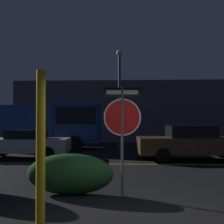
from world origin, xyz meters
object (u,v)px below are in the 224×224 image
(passing_car_1, at_px, (24,144))
(passing_car_2, at_px, (193,143))
(street_lamp, at_px, (119,89))
(delivery_truck, at_px, (48,123))
(stop_sign, at_px, (122,118))
(hedge_bush_1, at_px, (70,174))
(yellow_pole_left, at_px, (41,147))

(passing_car_1, relative_size, passing_car_2, 0.83)
(passing_car_2, xyz_separation_m, street_lamp, (-3.37, 4.54, 2.78))
(delivery_truck, bearing_deg, passing_car_2, 57.46)
(stop_sign, height_order, passing_car_1, stop_sign)
(stop_sign, relative_size, passing_car_1, 0.60)
(passing_car_2, relative_size, delivery_truck, 0.75)
(stop_sign, distance_m, delivery_truck, 12.28)
(delivery_truck, distance_m, street_lamp, 4.75)
(delivery_truck, relative_size, street_lamp, 1.15)
(hedge_bush_1, bearing_deg, stop_sign, -4.39)
(passing_car_1, height_order, street_lamp, street_lamp)
(passing_car_1, xyz_separation_m, passing_car_2, (7.56, -0.17, 0.08))
(delivery_truck, bearing_deg, stop_sign, 21.86)
(stop_sign, distance_m, street_lamp, 11.25)
(yellow_pole_left, bearing_deg, delivery_truck, 104.20)
(yellow_pole_left, distance_m, hedge_bush_1, 2.24)
(stop_sign, distance_m, passing_car_1, 8.23)
(hedge_bush_1, height_order, street_lamp, street_lamp)
(stop_sign, bearing_deg, passing_car_2, 64.35)
(street_lamp, bearing_deg, stop_sign, -87.92)
(passing_car_2, xyz_separation_m, delivery_truck, (-7.68, 4.77, 0.80))
(yellow_pole_left, bearing_deg, hedge_bush_1, 86.99)
(stop_sign, distance_m, hedge_bush_1, 1.80)
(stop_sign, xyz_separation_m, passing_car_1, (-4.59, 6.74, -1.12))
(passing_car_2, bearing_deg, passing_car_1, -95.09)
(passing_car_1, bearing_deg, passing_car_2, -93.84)
(yellow_pole_left, xyz_separation_m, hedge_bush_1, (0.11, 2.08, -0.83))
(delivery_truck, bearing_deg, yellow_pole_left, 13.48)
(passing_car_2, bearing_deg, stop_sign, -28.12)
(stop_sign, bearing_deg, passing_car_1, 122.92)
(hedge_bush_1, distance_m, passing_car_1, 7.45)
(stop_sign, relative_size, street_lamp, 0.43)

